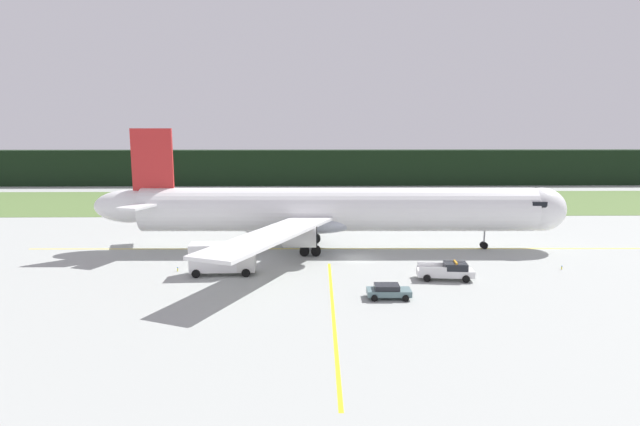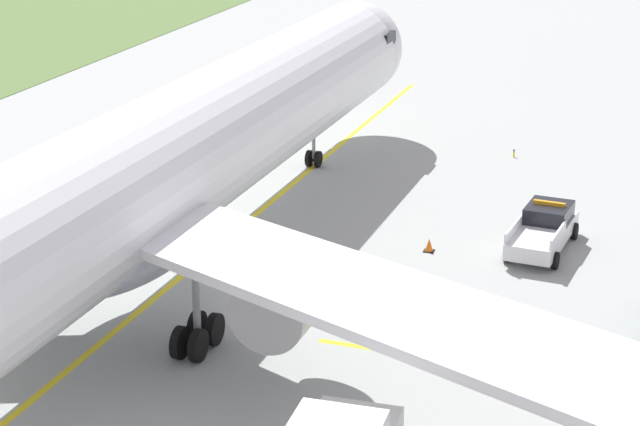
% 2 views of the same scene
% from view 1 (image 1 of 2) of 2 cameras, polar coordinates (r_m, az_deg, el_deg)
% --- Properties ---
extents(ground, '(320.00, 320.00, 0.00)m').
position_cam_1_polar(ground, '(62.40, 3.99, -5.00)').
color(ground, '#9EA39E').
extents(grass_verge, '(320.00, 36.56, 0.04)m').
position_cam_1_polar(grass_verge, '(109.45, 1.81, 1.24)').
color(grass_verge, '#547038').
rests_on(grass_verge, ground).
extents(distant_tree_line, '(288.00, 6.45, 9.60)m').
position_cam_1_polar(distant_tree_line, '(142.70, 1.14, 5.07)').
color(distant_tree_line, black).
rests_on(distant_tree_line, ground).
extents(taxiway_centerline_main, '(80.09, 1.48, 0.01)m').
position_cam_1_polar(taxiway_centerline_main, '(67.03, 1.96, -3.97)').
color(taxiway_centerline_main, yellow).
rests_on(taxiway_centerline_main, ground).
extents(taxiway_centerline_spur, '(0.77, 31.66, 0.01)m').
position_cam_1_polar(taxiway_centerline_spur, '(44.66, 1.45, -10.88)').
color(taxiway_centerline_spur, yellow).
rests_on(taxiway_centerline_spur, ground).
extents(airliner, '(60.48, 48.51, 15.46)m').
position_cam_1_polar(airliner, '(66.03, 1.60, 0.30)').
color(airliner, white).
rests_on(airliner, ground).
extents(ops_pickup_truck, '(5.90, 2.74, 1.94)m').
position_cam_1_polar(ops_pickup_truck, '(55.07, 13.92, -6.24)').
color(ops_pickup_truck, silver).
rests_on(ops_pickup_truck, ground).
extents(catering_truck, '(6.97, 2.91, 3.55)m').
position_cam_1_polar(catering_truck, '(56.06, -10.93, -4.92)').
color(catering_truck, silver).
rests_on(catering_truck, ground).
extents(staff_car, '(4.06, 2.13, 1.30)m').
position_cam_1_polar(staff_car, '(48.23, 7.57, -8.53)').
color(staff_car, slate).
rests_on(staff_car, ground).
extents(apron_cone, '(0.47, 0.47, 0.60)m').
position_cam_1_polar(apron_cone, '(59.20, 10.86, -5.66)').
color(apron_cone, black).
rests_on(apron_cone, ground).
extents(taxiway_edge_light_east, '(0.12, 0.12, 0.45)m').
position_cam_1_polar(taxiway_edge_light_east, '(63.25, 25.21, -5.47)').
color(taxiway_edge_light_east, yellow).
rests_on(taxiway_edge_light_east, ground).
extents(taxiway_edge_light_west, '(0.12, 0.12, 0.48)m').
position_cam_1_polar(taxiway_edge_light_west, '(58.65, -15.49, -6.01)').
color(taxiway_edge_light_west, yellow).
rests_on(taxiway_edge_light_west, ground).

